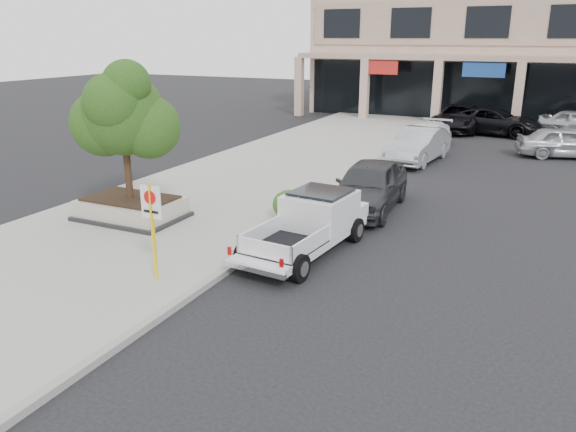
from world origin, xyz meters
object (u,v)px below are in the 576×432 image
object	(u,v)px
curb_car_d	(459,118)
curb_car_b	(418,145)
curb_car_c	(427,136)
no_parking_sign	(152,220)
lot_car_d	(494,121)
pickup_truck	(304,226)
curb_car_a	(369,186)
lot_car_a	(565,142)
planter	(131,208)
planter_tree	(130,114)

from	to	relation	value
curb_car_d	curb_car_b	bearing A→B (deg)	-89.58
curb_car_d	curb_car_c	bearing A→B (deg)	-93.22
curb_car_b	curb_car_c	size ratio (longest dim) A/B	1.04
curb_car_c	curb_car_b	bearing A→B (deg)	-81.61
no_parking_sign	curb_car_d	distance (m)	26.50
curb_car_c	lot_car_d	xyz separation A→B (m)	(2.66, 6.08, 0.11)
pickup_truck	lot_car_d	world-z (taller)	lot_car_d
no_parking_sign	pickup_truck	xyz separation A→B (m)	(2.33, 3.36, -0.85)
curb_car_a	lot_car_a	world-z (taller)	curb_car_a
curb_car_d	planter	bearing A→B (deg)	-103.78
curb_car_b	curb_car_d	world-z (taller)	curb_car_d
pickup_truck	curb_car_c	world-z (taller)	pickup_truck
curb_car_a	curb_car_d	distance (m)	18.35
lot_car_a	curb_car_c	bearing A→B (deg)	78.00
no_parking_sign	lot_car_a	size ratio (longest dim) A/B	0.53
curb_car_c	lot_car_d	world-z (taller)	lot_car_d
curb_car_d	no_parking_sign	bearing A→B (deg)	-94.14
planter_tree	curb_car_c	size ratio (longest dim) A/B	0.87
curb_car_b	planter_tree	bearing A→B (deg)	-108.44
lot_car_a	lot_car_d	world-z (taller)	lot_car_d
no_parking_sign	pickup_truck	distance (m)	4.18
pickup_truck	curb_car_d	distance (m)	23.01
curb_car_b	lot_car_a	distance (m)	7.37
lot_car_a	lot_car_d	bearing A→B (deg)	18.08
pickup_truck	curb_car_d	bearing A→B (deg)	94.84
planter_tree	curb_car_a	bearing A→B (deg)	35.75
planter	lot_car_d	bearing A→B (deg)	69.59
planter_tree	curb_car_b	xyz separation A→B (m)	(5.92, 12.70, -2.63)
lot_car_a	curb_car_d	bearing A→B (deg)	28.03
pickup_truck	curb_car_c	xyz separation A→B (m)	(-0.31, 16.44, -0.11)
pickup_truck	curb_car_a	size ratio (longest dim) A/B	1.02
pickup_truck	curb_car_b	world-z (taller)	curb_car_b
curb_car_b	no_parking_sign	bearing A→B (deg)	-91.79
lot_car_a	no_parking_sign	bearing A→B (deg)	140.42
curb_car_d	planter_tree	bearing A→B (deg)	-103.57
pickup_truck	lot_car_d	bearing A→B (deg)	89.43
no_parking_sign	planter_tree	bearing A→B (deg)	134.58
lot_car_d	curb_car_a	bearing A→B (deg)	-177.82
planter	planter_tree	size ratio (longest dim) A/B	0.80
planter_tree	lot_car_a	xyz separation A→B (m)	(12.07, 16.76, -2.67)
curb_car_a	curb_car_c	distance (m)	11.79
pickup_truck	curb_car_b	distance (m)	12.93
planter_tree	curb_car_d	distance (m)	23.72
no_parking_sign	pickup_truck	bearing A→B (deg)	55.22
curb_car_a	curb_car_c	xyz separation A→B (m)	(-0.60, 11.78, -0.16)
curb_car_a	lot_car_d	distance (m)	17.98
planter	planter_tree	world-z (taller)	planter_tree
curb_car_b	curb_car_d	xyz separation A→B (m)	(0.17, 10.08, 0.01)
lot_car_d	no_parking_sign	bearing A→B (deg)	178.49
no_parking_sign	lot_car_a	distance (m)	22.08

